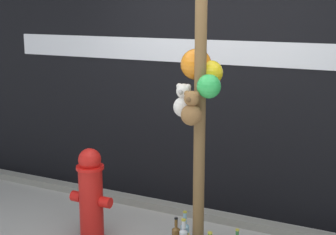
{
  "coord_description": "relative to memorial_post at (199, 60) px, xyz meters",
  "views": [
    {
      "loc": [
        1.76,
        -3.2,
        2.15
      ],
      "look_at": [
        -0.06,
        0.44,
        1.23
      ],
      "focal_mm": 53.78,
      "sensor_mm": 36.0,
      "label": 1
    }
  ],
  "objects": [
    {
      "name": "fire_hydrant",
      "position": [
        -1.08,
        -0.01,
        -1.29
      ],
      "size": [
        0.43,
        0.26,
        0.86
      ],
      "color": "red",
      "rests_on": "ground_plane"
    },
    {
      "name": "bottle_1",
      "position": [
        -0.19,
        0.18,
        -1.6
      ],
      "size": [
        0.08,
        0.08,
        0.34
      ],
      "color": "#93CCE0",
      "rests_on": "ground_plane"
    },
    {
      "name": "curb_strip",
      "position": [
        -0.21,
        0.83,
        -1.68
      ],
      "size": [
        8.0,
        0.12,
        0.08
      ],
      "primitive_type": "cube",
      "color": "gray",
      "rests_on": "ground_plane"
    },
    {
      "name": "memorial_post",
      "position": [
        0.0,
        0.0,
        0.0
      ],
      "size": [
        0.44,
        0.46,
        3.03
      ],
      "color": "brown",
      "rests_on": "ground_plane"
    },
    {
      "name": "building_wall",
      "position": [
        -0.2,
        1.18,
        0.24
      ],
      "size": [
        10.0,
        0.21,
        3.92
      ],
      "color": "black",
      "rests_on": "ground_plane"
    }
  ]
}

